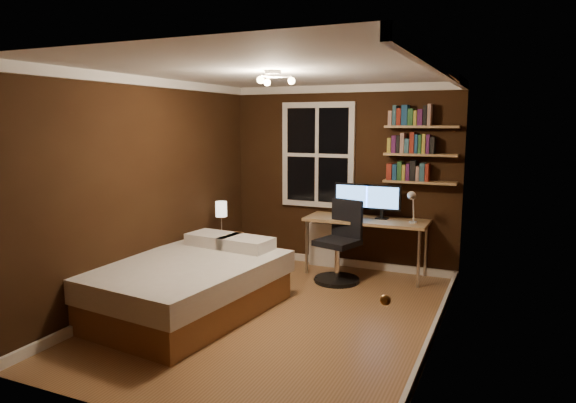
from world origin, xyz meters
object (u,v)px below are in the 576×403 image
at_px(radiator, 324,244).
at_px(desk_lamp, 412,207).
at_px(desk, 366,223).
at_px(monitor_right, 382,202).
at_px(bed, 188,286).
at_px(bedside_lamp, 221,218).
at_px(nightstand, 222,254).
at_px(monitor_left, 352,200).
at_px(office_chair, 340,251).

bearing_deg(radiator, desk_lamp, -14.30).
relative_size(desk, monitor_right, 3.32).
xyz_separation_m(bed, radiator, (0.69, 2.31, 0.01)).
height_order(bedside_lamp, desk, bedside_lamp).
height_order(bed, nightstand, bed).
xyz_separation_m(monitor_left, desk_lamp, (0.83, -0.20, -0.00)).
bearing_deg(nightstand, monitor_right, 23.39).
xyz_separation_m(nightstand, monitor_right, (1.96, 0.79, 0.71)).
xyz_separation_m(bed, desk_lamp, (1.96, 1.99, 0.68)).
bearing_deg(monitor_left, desk, -19.59).
bearing_deg(monitor_left, bedside_lamp, -152.84).
relative_size(bedside_lamp, desk, 0.27).
bearing_deg(nightstand, radiator, 40.97).
bearing_deg(bed, nightstand, 113.13).
bearing_deg(desk, monitor_right, 23.14).
bearing_deg(radiator, monitor_right, -8.61).
relative_size(bed, office_chair, 2.12).
distance_m(bedside_lamp, monitor_right, 2.12).
bearing_deg(bedside_lamp, office_chair, 11.50).
xyz_separation_m(bedside_lamp, monitor_left, (1.55, 0.79, 0.22)).
distance_m(bed, bedside_lamp, 1.52).
xyz_separation_m(nightstand, office_chair, (1.54, 0.31, 0.13)).
distance_m(nightstand, office_chair, 1.58).
height_order(desk_lamp, office_chair, desk_lamp).
distance_m(bedside_lamp, radiator, 1.51).
bearing_deg(desk, nightstand, -158.03).
height_order(bedside_lamp, desk_lamp, desk_lamp).
bearing_deg(bed, bedside_lamp, 113.13).
relative_size(radiator, office_chair, 0.59).
distance_m(monitor_right, desk_lamp, 0.47).
bearing_deg(desk, office_chair, -119.73).
bearing_deg(office_chair, monitor_right, 65.88).
bearing_deg(desk, radiator, 162.52).
xyz_separation_m(desk_lamp, office_chair, (-0.84, -0.28, -0.58)).
height_order(radiator, office_chair, office_chair).
xyz_separation_m(nightstand, bedside_lamp, (0.00, 0.00, 0.49)).
xyz_separation_m(radiator, desk_lamp, (1.27, -0.32, 0.67)).
relative_size(monitor_left, office_chair, 0.46).
xyz_separation_m(bed, bedside_lamp, (-0.42, 1.39, 0.46)).
height_order(desk, office_chair, office_chair).
relative_size(bedside_lamp, monitor_right, 0.91).
bearing_deg(monitor_right, desk_lamp, -24.79).
relative_size(radiator, desk_lamp, 1.38).
distance_m(bed, desk, 2.53).
relative_size(radiator, desk, 0.38).
relative_size(bed, monitor_right, 4.57).
height_order(monitor_left, monitor_right, same).
bearing_deg(office_chair, bed, -106.64).
xyz_separation_m(monitor_left, monitor_right, (0.41, 0.00, 0.00)).
height_order(monitor_left, desk_lamp, monitor_left).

